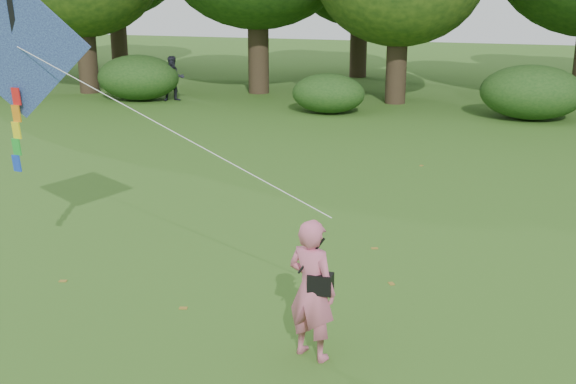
# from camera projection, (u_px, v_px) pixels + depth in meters

# --- Properties ---
(ground) EXTENTS (100.00, 100.00, 0.00)m
(ground) POSITION_uv_depth(u_px,v_px,m) (317.00, 349.00, 9.45)
(ground) COLOR #265114
(ground) RESTS_ON ground
(man_kite_flyer) EXTENTS (0.79, 0.65, 1.85)m
(man_kite_flyer) POSITION_uv_depth(u_px,v_px,m) (312.00, 290.00, 9.02)
(man_kite_flyer) COLOR #CF617F
(man_kite_flyer) RESTS_ON ground
(bystander_left) EXTENTS (1.09, 1.05, 1.78)m
(bystander_left) POSITION_uv_depth(u_px,v_px,m) (174.00, 79.00, 28.66)
(bystander_left) COLOR #21212C
(bystander_left) RESTS_ON ground
(crossbody_bag) EXTENTS (0.43, 0.20, 0.72)m
(crossbody_bag) POSITION_uv_depth(u_px,v_px,m) (320.00, 283.00, 8.93)
(crossbody_bag) COLOR black
(crossbody_bag) RESTS_ON ground
(flying_kite) EXTENTS (6.10, 1.41, 3.01)m
(flying_kite) POSITION_uv_depth(u_px,v_px,m) (17.00, 50.00, 10.52)
(flying_kite) COLOR #2745AD
(flying_kite) RESTS_ON ground
(shrub_band) EXTENTS (39.15, 3.22, 1.88)m
(shrub_band) POSITION_uv_depth(u_px,v_px,m) (422.00, 91.00, 25.58)
(shrub_band) COLOR #264919
(shrub_band) RESTS_ON ground
(fallen_leaves) EXTENTS (10.14, 13.48, 0.01)m
(fallen_leaves) POSITION_uv_depth(u_px,v_px,m) (403.00, 277.00, 11.71)
(fallen_leaves) COLOR olive
(fallen_leaves) RESTS_ON ground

